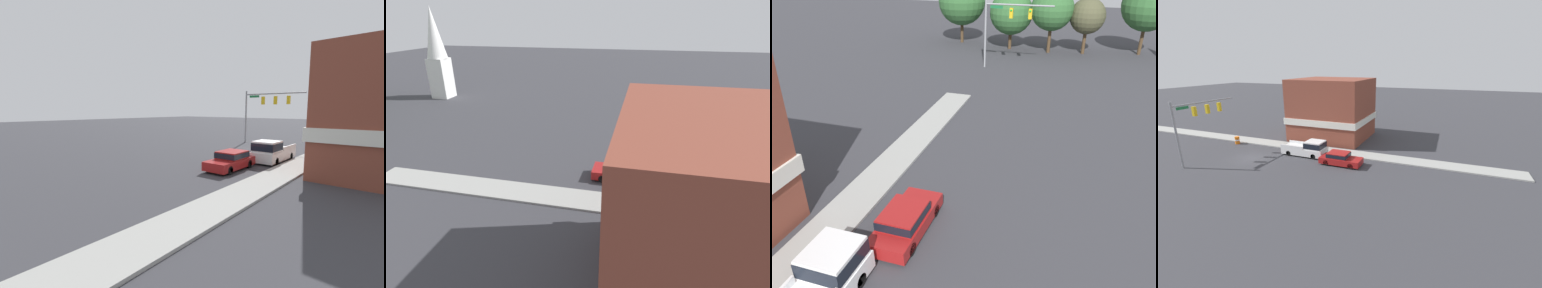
% 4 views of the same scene
% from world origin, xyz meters
% --- Properties ---
extents(ground_plane, '(200.00, 200.00, 0.00)m').
position_xyz_m(ground_plane, '(0.00, 0.00, 0.00)').
color(ground_plane, '#38383D').
extents(sidewalk_curb, '(2.40, 60.00, 0.14)m').
position_xyz_m(sidewalk_curb, '(-5.70, 0.00, 0.07)').
color(sidewalk_curb, '#9E9E99').
rests_on(sidewalk_curb, ground).
extents(near_signal_assembly, '(8.07, 0.49, 7.17)m').
position_xyz_m(near_signal_assembly, '(2.44, -4.74, 5.31)').
color(near_signal_assembly, gray).
rests_on(near_signal_assembly, ground).
extents(car_lead, '(1.95, 4.71, 1.42)m').
position_xyz_m(car_lead, '(-2.02, 10.81, 0.75)').
color(car_lead, black).
rests_on(car_lead, ground).
extents(pickup_truck_parked, '(2.04, 5.55, 1.96)m').
position_xyz_m(pickup_truck_parked, '(-3.28, 6.05, 0.96)').
color(pickup_truck_parked, black).
rests_on(pickup_truck_parked, ground).
extents(construction_barrel, '(0.65, 0.65, 1.04)m').
position_xyz_m(construction_barrel, '(-3.90, -5.87, 0.53)').
color(construction_barrel, orange).
rests_on(construction_barrel, ground).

